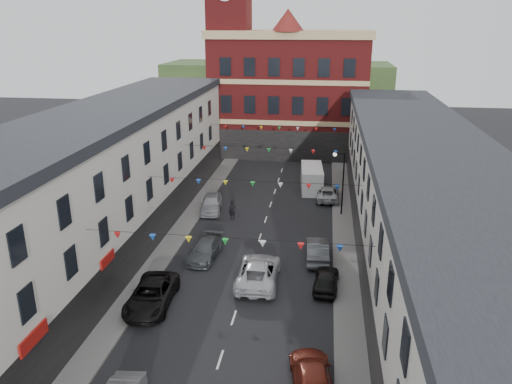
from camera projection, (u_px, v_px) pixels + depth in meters
The scene contains 19 objects.
ground at pixel (244, 285), 33.99m from camera, with size 160.00×160.00×0.00m, color black.
pavement_left at pixel (156, 264), 36.75m from camera, with size 1.80×64.00×0.15m, color #605E5B.
pavement_right at pixel (346, 277), 34.92m from camera, with size 1.80×64.00×0.15m, color #605E5B.
terrace_left at pixel (79, 198), 34.75m from camera, with size 8.40×56.00×10.70m.
terrace_right at pixel (428, 223), 31.79m from camera, with size 8.40×56.00×9.70m.
civic_building at pixel (290, 91), 66.90m from camera, with size 20.60×13.30×18.50m.
clock_tower at pixel (230, 39), 62.92m from camera, with size 5.60×5.60×30.00m.
distant_hill at pixel (277, 91), 90.97m from camera, with size 40.00×14.00×10.00m, color #2E4822.
street_lamp at pixel (341, 175), 44.97m from camera, with size 1.10×0.36×6.00m.
car_left_c at pixel (152, 295), 31.30m from camera, with size 2.53×5.49×1.53m, color black.
car_left_d at pixel (205, 249), 37.77m from camera, with size 1.89×4.64×1.35m, color #45494D.
car_left_e at pixel (211, 203), 47.00m from camera, with size 1.87×4.64×1.58m, color #999BA1.
car_right_c at pixel (312, 376), 24.19m from camera, with size 1.98×4.86×1.41m, color maroon.
car_right_d at pixel (326, 279), 33.35m from camera, with size 1.61×4.01×1.37m, color black.
car_right_e at pixel (317, 250), 37.42m from camera, with size 1.61×4.63×1.53m, color #4F5257.
car_right_f at pixel (327, 193), 50.18m from camera, with size 2.22×4.82×1.34m, color #B1B4B6.
moving_car at pixel (258, 271), 34.15m from camera, with size 2.72×5.89×1.64m, color #BBBDC3.
white_van at pixel (312, 178), 52.96m from camera, with size 2.17×5.64×2.49m, color white.
pedestrian at pixel (232, 210), 44.97m from camera, with size 0.67×0.44×1.85m, color black.
Camera 1 is at (4.99, -29.69, 17.03)m, focal length 35.00 mm.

